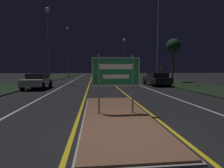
% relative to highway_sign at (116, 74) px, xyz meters
% --- Properties ---
extents(ground_plane, '(160.00, 160.00, 0.00)m').
position_rel_highway_sign_xyz_m(ground_plane, '(0.00, -1.96, -1.64)').
color(ground_plane, black).
extents(median_island, '(2.50, 7.46, 0.10)m').
position_rel_highway_sign_xyz_m(median_island, '(0.00, 0.00, -1.59)').
color(median_island, '#999993').
rests_on(median_island, ground_plane).
extents(verge_left, '(5.00, 100.00, 0.08)m').
position_rel_highway_sign_xyz_m(verge_left, '(-9.50, 18.04, -1.60)').
color(verge_left, black).
rests_on(verge_left, ground_plane).
extents(verge_right, '(5.00, 100.00, 0.08)m').
position_rel_highway_sign_xyz_m(verge_right, '(9.50, 18.04, -1.60)').
color(verge_right, black).
rests_on(verge_right, ground_plane).
extents(centre_line_yellow_left, '(0.12, 70.00, 0.01)m').
position_rel_highway_sign_xyz_m(centre_line_yellow_left, '(-1.44, 23.04, -1.63)').
color(centre_line_yellow_left, gold).
rests_on(centre_line_yellow_left, ground_plane).
extents(centre_line_yellow_right, '(0.12, 70.00, 0.01)m').
position_rel_highway_sign_xyz_m(centre_line_yellow_right, '(1.44, 23.04, -1.63)').
color(centre_line_yellow_right, gold).
rests_on(centre_line_yellow_right, ground_plane).
extents(lane_line_white_left, '(0.12, 70.00, 0.01)m').
position_rel_highway_sign_xyz_m(lane_line_white_left, '(-4.20, 23.04, -1.63)').
color(lane_line_white_left, silver).
rests_on(lane_line_white_left, ground_plane).
extents(lane_line_white_right, '(0.12, 70.00, 0.01)m').
position_rel_highway_sign_xyz_m(lane_line_white_right, '(4.20, 23.04, -1.63)').
color(lane_line_white_right, silver).
rests_on(lane_line_white_right, ground_plane).
extents(edge_line_white_left, '(0.10, 70.00, 0.01)m').
position_rel_highway_sign_xyz_m(edge_line_white_left, '(-7.20, 23.04, -1.63)').
color(edge_line_white_left, silver).
rests_on(edge_line_white_left, ground_plane).
extents(edge_line_white_right, '(0.10, 70.00, 0.01)m').
position_rel_highway_sign_xyz_m(edge_line_white_right, '(7.20, 23.04, -1.63)').
color(edge_line_white_right, silver).
rests_on(edge_line_white_right, ground_plane).
extents(highway_sign, '(1.83, 0.07, 2.26)m').
position_rel_highway_sign_xyz_m(highway_sign, '(0.00, 0.00, 0.00)').
color(highway_sign, gray).
rests_on(highway_sign, median_island).
extents(streetlight_left_near, '(0.56, 0.56, 9.10)m').
position_rel_highway_sign_xyz_m(streetlight_left_near, '(-6.26, 15.27, 4.42)').
color(streetlight_left_near, gray).
rests_on(streetlight_left_near, ground_plane).
extents(streetlight_left_far, '(0.51, 0.51, 10.78)m').
position_rel_highway_sign_xyz_m(streetlight_left_far, '(-6.45, 32.23, 5.03)').
color(streetlight_left_far, gray).
rests_on(streetlight_left_far, ground_plane).
extents(streetlight_right_near, '(0.63, 0.63, 10.90)m').
position_rel_highway_sign_xyz_m(streetlight_right_near, '(6.38, 12.79, 5.88)').
color(streetlight_right_near, gray).
rests_on(streetlight_right_near, ground_plane).
extents(streetlight_right_far, '(0.64, 0.64, 8.88)m').
position_rel_highway_sign_xyz_m(streetlight_right_far, '(6.14, 33.85, 4.69)').
color(streetlight_right_far, gray).
rests_on(streetlight_right_far, ground_plane).
extents(car_receding_0, '(2.03, 4.59, 1.42)m').
position_rel_highway_sign_xyz_m(car_receding_0, '(6.09, 12.17, -0.88)').
color(car_receding_0, black).
rests_on(car_receding_0, ground_plane).
extents(car_receding_1, '(2.02, 4.72, 1.40)m').
position_rel_highway_sign_xyz_m(car_receding_1, '(5.91, 25.85, -0.88)').
color(car_receding_1, '#4C514C').
rests_on(car_receding_1, ground_plane).
extents(car_approaching_0, '(1.91, 4.15, 1.41)m').
position_rel_highway_sign_xyz_m(car_approaching_0, '(-6.08, 10.13, -0.88)').
color(car_approaching_0, silver).
rests_on(car_approaching_0, ground_plane).
extents(warning_sign, '(0.60, 0.06, 2.24)m').
position_rel_highway_sign_xyz_m(warning_sign, '(9.25, 19.03, -0.20)').
color(warning_sign, gray).
rests_on(warning_sign, verge_right).
extents(roadside_palm_right, '(1.88, 1.88, 5.80)m').
position_rel_highway_sign_xyz_m(roadside_palm_right, '(9.74, 16.11, 3.21)').
color(roadside_palm_right, '#4C3823').
rests_on(roadside_palm_right, verge_right).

